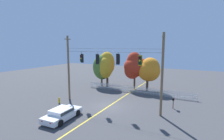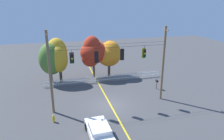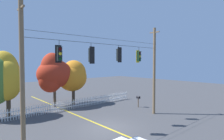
{
  "view_description": "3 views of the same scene",
  "coord_description": "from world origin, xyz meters",
  "px_view_note": "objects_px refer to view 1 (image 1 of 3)",
  "views": [
    {
      "loc": [
        9.47,
        -17.45,
        7.26
      ],
      "look_at": [
        0.23,
        0.4,
        4.44
      ],
      "focal_mm": 27.15,
      "sensor_mm": 36.0,
      "label": 1
    },
    {
      "loc": [
        -5.42,
        -20.69,
        11.29
      ],
      "look_at": [
        0.31,
        0.48,
        3.98
      ],
      "focal_mm": 33.91,
      "sensor_mm": 36.0,
      "label": 2
    },
    {
      "loc": [
        -9.2,
        -11.02,
        5.18
      ],
      "look_at": [
        0.79,
        0.31,
        4.57
      ],
      "focal_mm": 29.44,
      "sensor_mm": 36.0,
      "label": 3
    }
  ],
  "objects_px": {
    "traffic_signal_westbound_side": "(98,59)",
    "traffic_signal_northbound_secondary": "(118,59)",
    "autumn_maple_mid": "(106,65)",
    "roadside_mailbox": "(173,100)",
    "traffic_signal_eastbound_side": "(82,58)",
    "autumn_maple_far_west": "(149,70)",
    "autumn_maple_near_fence": "(102,67)",
    "parked_car": "(62,113)",
    "autumn_oak_far_east": "(135,67)",
    "traffic_signal_northbound_primary": "(140,60)",
    "fire_hydrant": "(59,100)"
  },
  "relations": [
    {
      "from": "traffic_signal_eastbound_side",
      "to": "traffic_signal_northbound_secondary",
      "type": "bearing_deg",
      "value": -0.21
    },
    {
      "from": "parked_car",
      "to": "autumn_maple_near_fence",
      "type": "bearing_deg",
      "value": 105.22
    },
    {
      "from": "autumn_maple_near_fence",
      "to": "traffic_signal_eastbound_side",
      "type": "bearing_deg",
      "value": -75.37
    },
    {
      "from": "parked_car",
      "to": "roadside_mailbox",
      "type": "height_order",
      "value": "roadside_mailbox"
    },
    {
      "from": "autumn_maple_mid",
      "to": "roadside_mailbox",
      "type": "distance_m",
      "value": 14.06
    },
    {
      "from": "traffic_signal_westbound_side",
      "to": "traffic_signal_northbound_secondary",
      "type": "bearing_deg",
      "value": -0.0
    },
    {
      "from": "traffic_signal_eastbound_side",
      "to": "parked_car",
      "type": "height_order",
      "value": "traffic_signal_eastbound_side"
    },
    {
      "from": "parked_car",
      "to": "roadside_mailbox",
      "type": "distance_m",
      "value": 12.54
    },
    {
      "from": "traffic_signal_eastbound_side",
      "to": "fire_hydrant",
      "type": "distance_m",
      "value": 6.14
    },
    {
      "from": "fire_hydrant",
      "to": "autumn_maple_far_west",
      "type": "bearing_deg",
      "value": 53.16
    },
    {
      "from": "traffic_signal_northbound_secondary",
      "to": "roadside_mailbox",
      "type": "distance_m",
      "value": 8.02
    },
    {
      "from": "traffic_signal_westbound_side",
      "to": "traffic_signal_northbound_secondary",
      "type": "distance_m",
      "value": 2.76
    },
    {
      "from": "traffic_signal_northbound_primary",
      "to": "autumn_maple_mid",
      "type": "height_order",
      "value": "traffic_signal_northbound_primary"
    },
    {
      "from": "traffic_signal_eastbound_side",
      "to": "fire_hydrant",
      "type": "bearing_deg",
      "value": -139.06
    },
    {
      "from": "traffic_signal_northbound_primary",
      "to": "autumn_maple_far_west",
      "type": "bearing_deg",
      "value": 98.75
    },
    {
      "from": "traffic_signal_northbound_secondary",
      "to": "autumn_oak_far_east",
      "type": "xyz_separation_m",
      "value": [
        -1.43,
        9.57,
        -1.95
      ]
    },
    {
      "from": "traffic_signal_eastbound_side",
      "to": "autumn_oak_far_east",
      "type": "xyz_separation_m",
      "value": [
        3.79,
        9.55,
        -1.87
      ]
    },
    {
      "from": "traffic_signal_westbound_side",
      "to": "roadside_mailbox",
      "type": "bearing_deg",
      "value": 18.17
    },
    {
      "from": "autumn_maple_near_fence",
      "to": "roadside_mailbox",
      "type": "distance_m",
      "value": 14.84
    },
    {
      "from": "fire_hydrant",
      "to": "roadside_mailbox",
      "type": "distance_m",
      "value": 14.12
    },
    {
      "from": "fire_hydrant",
      "to": "roadside_mailbox",
      "type": "height_order",
      "value": "roadside_mailbox"
    },
    {
      "from": "traffic_signal_eastbound_side",
      "to": "traffic_signal_northbound_secondary",
      "type": "xyz_separation_m",
      "value": [
        5.22,
        -0.02,
        0.08
      ]
    },
    {
      "from": "autumn_oak_far_east",
      "to": "fire_hydrant",
      "type": "distance_m",
      "value": 13.44
    },
    {
      "from": "autumn_maple_far_west",
      "to": "roadside_mailbox",
      "type": "bearing_deg",
      "value": -54.82
    },
    {
      "from": "traffic_signal_westbound_side",
      "to": "autumn_maple_near_fence",
      "type": "relative_size",
      "value": 0.26
    },
    {
      "from": "traffic_signal_eastbound_side",
      "to": "traffic_signal_northbound_primary",
      "type": "height_order",
      "value": "same"
    },
    {
      "from": "traffic_signal_eastbound_side",
      "to": "traffic_signal_westbound_side",
      "type": "height_order",
      "value": "same"
    },
    {
      "from": "autumn_oak_far_east",
      "to": "fire_hydrant",
      "type": "xyz_separation_m",
      "value": [
        -6.03,
        -11.49,
        -3.5
      ]
    },
    {
      "from": "autumn_maple_mid",
      "to": "parked_car",
      "type": "bearing_deg",
      "value": -78.49
    },
    {
      "from": "traffic_signal_northbound_primary",
      "to": "parked_car",
      "type": "height_order",
      "value": "traffic_signal_northbound_primary"
    },
    {
      "from": "autumn_maple_near_fence",
      "to": "autumn_maple_mid",
      "type": "bearing_deg",
      "value": 2.35
    },
    {
      "from": "autumn_maple_mid",
      "to": "fire_hydrant",
      "type": "distance_m",
      "value": 11.39
    },
    {
      "from": "autumn_oak_far_east",
      "to": "roadside_mailbox",
      "type": "bearing_deg",
      "value": -42.99
    },
    {
      "from": "autumn_maple_near_fence",
      "to": "roadside_mailbox",
      "type": "xyz_separation_m",
      "value": [
        13.34,
        -6.02,
        -2.49
      ]
    },
    {
      "from": "autumn_maple_near_fence",
      "to": "parked_car",
      "type": "xyz_separation_m",
      "value": [
        3.87,
        -14.24,
        -2.95
      ]
    },
    {
      "from": "traffic_signal_eastbound_side",
      "to": "roadside_mailbox",
      "type": "height_order",
      "value": "traffic_signal_eastbound_side"
    },
    {
      "from": "traffic_signal_eastbound_side",
      "to": "traffic_signal_northbound_primary",
      "type": "distance_m",
      "value": 7.78
    },
    {
      "from": "traffic_signal_eastbound_side",
      "to": "traffic_signal_westbound_side",
      "type": "relative_size",
      "value": 0.95
    },
    {
      "from": "traffic_signal_northbound_primary",
      "to": "roadside_mailbox",
      "type": "xyz_separation_m",
      "value": [
        3.25,
        2.8,
        -4.68
      ]
    },
    {
      "from": "autumn_maple_far_west",
      "to": "traffic_signal_northbound_primary",
      "type": "bearing_deg",
      "value": -81.25
    },
    {
      "from": "traffic_signal_eastbound_side",
      "to": "traffic_signal_northbound_secondary",
      "type": "distance_m",
      "value": 5.22
    },
    {
      "from": "traffic_signal_northbound_primary",
      "to": "autumn_maple_mid",
      "type": "bearing_deg",
      "value": 135.83
    },
    {
      "from": "autumn_oak_far_east",
      "to": "fire_hydrant",
      "type": "height_order",
      "value": "autumn_oak_far_east"
    },
    {
      "from": "parked_car",
      "to": "fire_hydrant",
      "type": "xyz_separation_m",
      "value": [
        -3.81,
        3.48,
        -0.23
      ]
    },
    {
      "from": "autumn_maple_near_fence",
      "to": "autumn_oak_far_east",
      "type": "xyz_separation_m",
      "value": [
        6.09,
        0.73,
        0.31
      ]
    },
    {
      "from": "autumn_maple_near_fence",
      "to": "autumn_oak_far_east",
      "type": "distance_m",
      "value": 6.15
    },
    {
      "from": "traffic_signal_eastbound_side",
      "to": "autumn_maple_far_west",
      "type": "bearing_deg",
      "value": 56.31
    },
    {
      "from": "autumn_maple_near_fence",
      "to": "roadside_mailbox",
      "type": "height_order",
      "value": "autumn_maple_near_fence"
    },
    {
      "from": "fire_hydrant",
      "to": "autumn_oak_far_east",
      "type": "bearing_deg",
      "value": 62.31
    },
    {
      "from": "traffic_signal_westbound_side",
      "to": "autumn_maple_far_west",
      "type": "relative_size",
      "value": 0.28
    }
  ]
}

